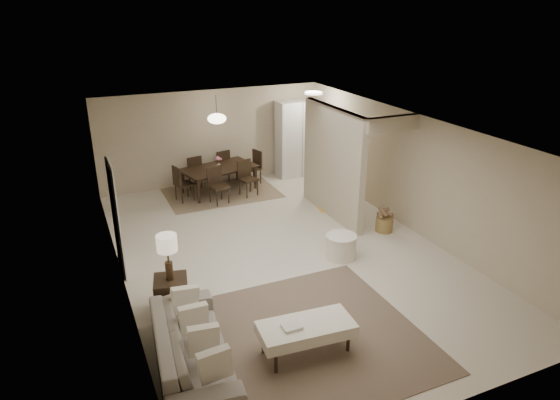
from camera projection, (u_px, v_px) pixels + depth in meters
name	position (u px, v px, depth m)	size (l,w,h in m)	color
floor	(281.00, 252.00, 9.85)	(9.00, 9.00, 0.00)	beige
ceiling	(282.00, 128.00, 8.91)	(9.00, 9.00, 0.00)	white
back_wall	(213.00, 137.00, 13.20)	(6.00, 6.00, 0.00)	#B8A98B
left_wall	(116.00, 219.00, 8.26)	(9.00, 9.00, 0.00)	#B8A98B
right_wall	(411.00, 172.00, 10.50)	(9.00, 9.00, 0.00)	#B8A98B
partition	(332.00, 163.00, 11.12)	(0.15, 2.50, 2.50)	#B8A98B
doorway	(115.00, 218.00, 8.86)	(0.04, 0.90, 2.04)	black
pantry_cabinet	(298.00, 138.00, 13.86)	(1.20, 0.55, 2.10)	white
flush_light	(314.00, 93.00, 12.51)	(0.44, 0.44, 0.05)	white
living_rug	(309.00, 336.00, 7.38)	(3.20, 3.20, 0.01)	brown
sofa	(192.00, 348.00, 6.60)	(0.92, 2.36, 0.69)	gray
ottoman_bench	(306.00, 330.00, 6.91)	(1.37, 0.71, 0.48)	#ECE5CE
side_table	(172.00, 295.00, 7.91)	(0.52, 0.52, 0.57)	black
table_lamp	(167.00, 247.00, 7.59)	(0.32, 0.32, 0.76)	#44301D
round_pouf	(341.00, 247.00, 9.56)	(0.59, 0.59, 0.46)	#ECE5CE
wicker_basket	(384.00, 224.00, 10.69)	(0.37, 0.37, 0.32)	olive
dining_rug	(220.00, 191.00, 12.95)	(2.80, 2.10, 0.01)	#826A50
dining_table	(220.00, 180.00, 12.83)	(1.87, 1.04, 0.66)	black
dining_chairs	(220.00, 175.00, 12.78)	(2.45, 2.01, 0.90)	black
vase	(219.00, 165.00, 12.68)	(0.13, 0.13, 0.13)	silver
yellow_mat	(336.00, 206.00, 12.02)	(0.91, 0.56, 0.01)	yellow
pendant_light	(217.00, 119.00, 12.24)	(0.46, 0.46, 0.71)	#44301D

